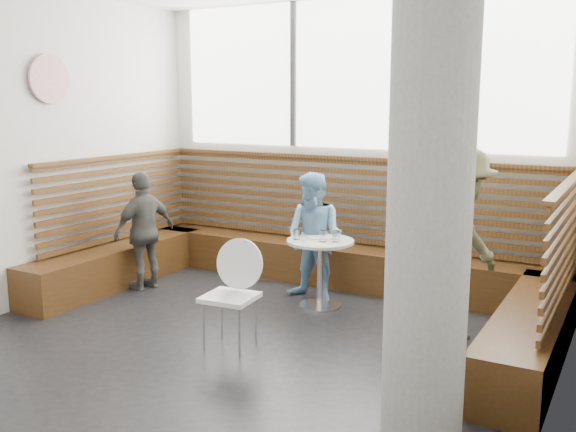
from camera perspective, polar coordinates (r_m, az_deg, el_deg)
The scene contains 15 objects.
room at distance 5.19m, azimuth -5.41°, elevation 4.82°, with size 5.00×5.00×3.20m.
booth at distance 6.90m, azimuth 3.15°, elevation -3.84°, with size 5.00×2.50×1.44m.
concrete_column at distance 3.83m, azimuth 12.54°, elevation 2.64°, with size 0.50×0.50×3.20m, color gray.
wall_art at distance 7.12m, azimuth -20.45°, elevation 11.35°, with size 0.50×0.50×0.03m, color white.
cafe_table at distance 6.51m, azimuth 2.88°, elevation -3.85°, with size 0.68×0.68×0.70m.
cafe_chair at distance 5.50m, azimuth -4.79°, elevation -6.14°, with size 0.44×0.43×0.92m.
adult_man at distance 5.70m, azimuth 14.73°, elevation -2.55°, with size 1.11×0.64×1.72m, color #4E5035.
child_back at distance 6.70m, azimuth 2.38°, elevation -1.90°, with size 0.66×0.51×1.35m, color #79ACD2.
child_left at distance 7.28m, azimuth -12.63°, elevation -1.30°, with size 0.77×0.32×1.32m, color #4A4A43.
plate_near at distance 6.55m, azimuth 2.47°, elevation -1.92°, with size 0.18×0.18×0.01m, color white.
plate_far at distance 6.58m, azimuth 3.80°, elevation -1.87°, with size 0.19×0.19×0.01m, color white.
glass_left at distance 6.48m, azimuth 0.76°, elevation -1.62°, with size 0.07×0.07×0.11m, color white.
glass_mid at distance 6.38m, azimuth 3.13°, elevation -1.79°, with size 0.07×0.07×0.11m, color white.
glass_right at distance 6.39m, azimuth 4.29°, elevation -1.81°, with size 0.07×0.07×0.11m, color white.
menu_card at distance 6.27m, azimuth 2.53°, elevation -2.51°, with size 0.21×0.15×0.00m, color #A5C64C.
Camera 1 is at (2.94, -4.24, 2.10)m, focal length 40.00 mm.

